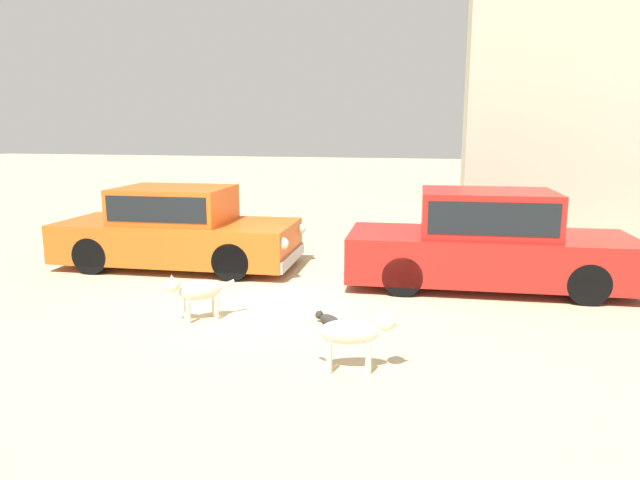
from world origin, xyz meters
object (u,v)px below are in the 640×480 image
Objects in this scene: parked_sedan_second at (488,240)px; stray_cat at (329,320)px; parked_sedan_nearest at (177,228)px; stray_dog_tan at (356,332)px; stray_dog_spotted at (195,291)px.

parked_sedan_second is 3.25m from stray_cat.
stray_dog_tan is (3.97, -3.81, -0.29)m from parked_sedan_nearest.
stray_dog_spotted is at bearing 144.34° from stray_dog_tan.
stray_dog_tan reaches higher than stray_dog_spotted.
parked_sedan_nearest is at bearing 175.24° from parked_sedan_second.
parked_sedan_nearest reaches higher than stray_cat.
parked_sedan_second is at bearing -4.12° from parked_sedan_nearest.
parked_sedan_nearest is at bearing 125.57° from stray_dog_tan.
parked_sedan_second is 4.00m from stray_dog_tan.
parked_sedan_second reaches higher than stray_dog_tan.
parked_sedan_nearest is 4.39× the size of stray_dog_tan.
parked_sedan_second is 5.65× the size of stray_dog_spotted.
stray_cat is at bearing -39.47° from parked_sedan_nearest.
stray_dog_spotted is 0.81× the size of stray_dog_tan.
parked_sedan_second reaches higher than stray_dog_spotted.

